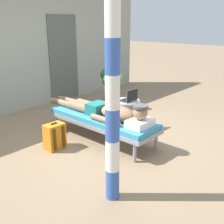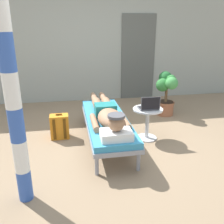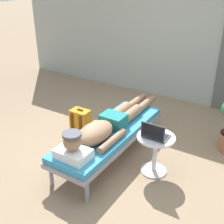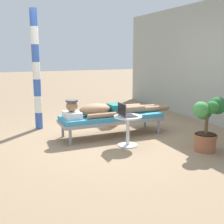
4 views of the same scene
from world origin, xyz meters
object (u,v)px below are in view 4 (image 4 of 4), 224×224
at_px(backpack, 111,116).
at_px(porch_post, 36,71).
at_px(lounge_chair, 112,118).
at_px(potted_plant, 207,121).
at_px(side_table, 128,126).
at_px(person_reclining, 107,110).
at_px(laptop, 125,113).

height_order(backpack, porch_post, porch_post).
distance_m(lounge_chair, potted_plant, 1.78).
bearing_deg(backpack, side_table, -11.49).
bearing_deg(porch_post, potted_plant, 42.20).
bearing_deg(side_table, porch_post, -145.44).
bearing_deg(backpack, potted_plant, 19.58).
relative_size(person_reclining, side_table, 4.15).
relative_size(side_table, backpack, 1.23).
bearing_deg(laptop, person_reclining, -174.58).
relative_size(side_table, porch_post, 0.22).
distance_m(potted_plant, porch_post, 3.45).
bearing_deg(porch_post, backpack, 77.11).
distance_m(side_table, porch_post, 2.30).
height_order(person_reclining, side_table, person_reclining).
bearing_deg(person_reclining, porch_post, -134.65).
xyz_separation_m(backpack, porch_post, (-0.34, -1.50, 1.02)).
distance_m(laptop, porch_post, 2.20).
bearing_deg(porch_post, person_reclining, 45.35).
distance_m(side_table, potted_plant, 1.30).
relative_size(lounge_chair, porch_post, 0.82).
relative_size(lounge_chair, person_reclining, 0.91).
xyz_separation_m(lounge_chair, porch_post, (-1.08, -1.20, 0.87)).
height_order(lounge_chair, person_reclining, person_reclining).
xyz_separation_m(person_reclining, laptop, (0.68, 0.06, 0.06)).
bearing_deg(side_table, potted_plant, 54.94).
bearing_deg(lounge_chair, potted_plant, 36.98).
bearing_deg(side_table, laptop, -90.00).
height_order(person_reclining, backpack, person_reclining).
height_order(person_reclining, porch_post, porch_post).
xyz_separation_m(side_table, laptop, (-0.00, -0.05, 0.23)).
relative_size(lounge_chair, backpack, 4.68).
distance_m(lounge_chair, porch_post, 1.84).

